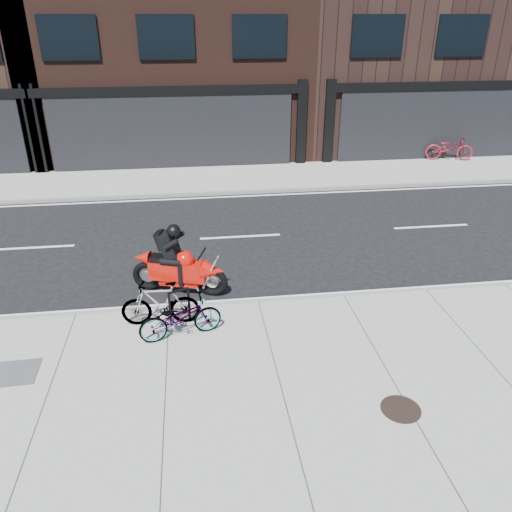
{
  "coord_description": "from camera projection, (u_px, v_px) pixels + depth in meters",
  "views": [
    {
      "loc": [
        -1.33,
        -11.59,
        5.98
      ],
      "look_at": [
        0.05,
        -1.21,
        0.9
      ],
      "focal_mm": 35.0,
      "sensor_mm": 36.0,
      "label": 1
    }
  ],
  "objects": [
    {
      "name": "manhole_cover",
      "position": [
        401.0,
        409.0,
        8.2
      ],
      "size": [
        0.68,
        0.68,
        0.02
      ],
      "primitive_type": "cylinder",
      "rotation": [
        0.0,
        0.0,
        -0.04
      ],
      "color": "black",
      "rests_on": "sidewalk_near"
    },
    {
      "name": "bicycle_rear",
      "position": [
        160.0,
        304.0,
        10.27
      ],
      "size": [
        1.64,
        0.53,
        0.97
      ],
      "primitive_type": "imported",
      "rotation": [
        0.0,
        0.0,
        4.67
      ],
      "color": "gray",
      "rests_on": "sidewalk_near"
    },
    {
      "name": "ground",
      "position": [
        248.0,
        267.0,
        13.11
      ],
      "size": [
        120.0,
        120.0,
        0.0
      ],
      "primitive_type": "plane",
      "color": "black",
      "rests_on": "ground"
    },
    {
      "name": "sidewalk_near",
      "position": [
        282.0,
        394.0,
        8.62
      ],
      "size": [
        60.0,
        6.0,
        0.13
      ],
      "primitive_type": "cube",
      "color": "gray",
      "rests_on": "ground"
    },
    {
      "name": "bicycle_front",
      "position": [
        180.0,
        318.0,
        9.88
      ],
      "size": [
        1.76,
        0.95,
        0.88
      ],
      "primitive_type": "imported",
      "rotation": [
        0.0,
        0.0,
        1.8
      ],
      "color": "gray",
      "rests_on": "sidewalk_near"
    },
    {
      "name": "bike_rack",
      "position": [
        179.0,
        303.0,
        10.32
      ],
      "size": [
        0.45,
        0.21,
        0.79
      ],
      "rotation": [
        0.0,
        0.0,
        0.37
      ],
      "color": "black",
      "rests_on": "sidewalk_near"
    },
    {
      "name": "bicycle_far",
      "position": [
        449.0,
        148.0,
        22.03
      ],
      "size": [
        2.15,
        1.16,
        1.07
      ],
      "primitive_type": "imported",
      "rotation": [
        0.0,
        0.0,
        1.34
      ],
      "color": "maroon",
      "rests_on": "sidewalk_far"
    },
    {
      "name": "motorcycle",
      "position": [
        183.0,
        266.0,
        11.61
      ],
      "size": [
        2.27,
        1.09,
        1.74
      ],
      "rotation": [
        0.0,
        0.0,
        -0.31
      ],
      "color": "black",
      "rests_on": "ground"
    },
    {
      "name": "utility_grate",
      "position": [
        16.0,
        373.0,
        9.03
      ],
      "size": [
        0.78,
        0.78,
        0.02
      ],
      "primitive_type": "cube",
      "rotation": [
        0.0,
        0.0,
        0.03
      ],
      "color": "#454548",
      "rests_on": "sidewalk_near"
    },
    {
      "name": "sidewalk_far",
      "position": [
        225.0,
        178.0,
        19.99
      ],
      "size": [
        60.0,
        3.5,
        0.13
      ],
      "primitive_type": "cube",
      "color": "gray",
      "rests_on": "ground"
    },
    {
      "name": "building_mideast",
      "position": [
        414.0,
        8.0,
        24.49
      ],
      "size": [
        12.0,
        10.0,
        12.5
      ],
      "primitive_type": "cube",
      "color": "black",
      "rests_on": "ground"
    }
  ]
}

